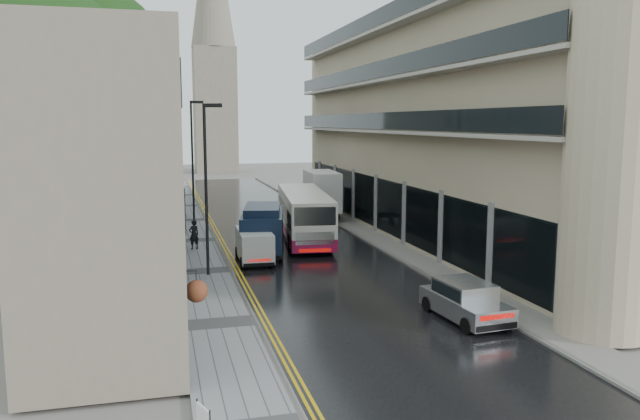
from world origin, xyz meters
name	(u,v)px	position (x,y,z in m)	size (l,w,h in m)	color
road	(286,238)	(0.00, 27.50, 0.01)	(9.00, 85.00, 0.02)	black
left_sidewalk	(194,241)	(-5.85, 27.50, 0.06)	(2.70, 85.00, 0.12)	gray
right_sidewalk	(365,233)	(5.40, 27.50, 0.06)	(1.80, 85.00, 0.12)	slate
old_shop_row	(131,144)	(-9.45, 30.00, 6.00)	(4.50, 56.00, 12.00)	gray
modern_block	(446,128)	(10.30, 26.00, 7.00)	(8.00, 40.00, 14.00)	tan
church_spire	(213,34)	(0.50, 82.00, 20.00)	(6.40, 6.40, 40.00)	gray
tree_near	(53,132)	(-12.50, 20.00, 6.95)	(10.56, 10.56, 13.89)	black
tree_far	(90,140)	(-12.20, 33.00, 6.23)	(9.24, 9.24, 12.46)	black
cream_bus	(290,224)	(-0.54, 23.62, 1.54)	(2.53, 11.15, 3.04)	silver
white_lorry	(311,197)	(3.11, 33.30, 1.86)	(2.10, 7.01, 3.68)	silver
silver_hatchback	(468,313)	(2.51, 7.81, 0.77)	(1.75, 4.01, 1.50)	silver
white_van	(242,251)	(-3.83, 19.72, 0.90)	(1.67, 3.89, 1.76)	silver
navy_van	(242,234)	(-3.62, 21.43, 1.45)	(2.24, 5.59, 2.85)	black
pedestrian	(194,235)	(-5.97, 24.73, 0.97)	(0.62, 0.41, 1.70)	black
lamp_post_near	(206,191)	(-5.67, 18.38, 4.17)	(0.91, 0.20, 8.10)	black
lamp_post_far	(192,162)	(-5.38, 35.40, 4.51)	(0.99, 0.22, 8.77)	black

